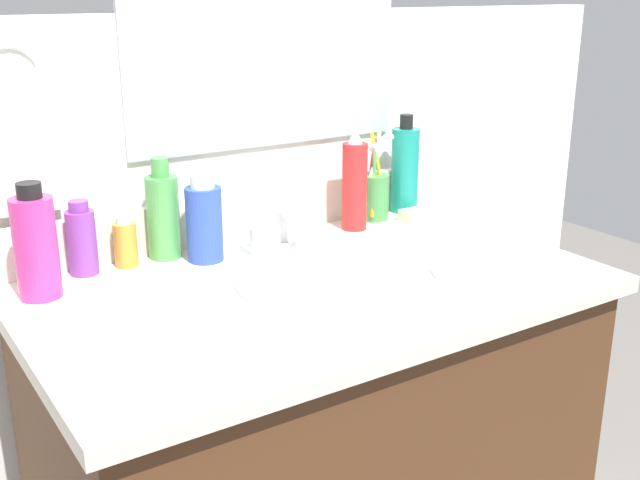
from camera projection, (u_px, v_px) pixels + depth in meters
name	position (u px, v px, depth m)	size (l,w,h in m)	color
countertop	(313.00, 288.00, 1.32)	(0.97, 0.59, 0.03)	beige
backsplash	(237.00, 216.00, 1.53)	(0.97, 0.02, 0.09)	beige
back_wall	(227.00, 327.00, 1.66)	(2.07, 0.04, 1.30)	silver
mirror_panel	(266.00, 1.00, 1.49)	(0.60, 0.01, 0.56)	#B2BCC6
towel_ring	(11.00, 74.00, 1.27)	(0.10, 0.10, 0.01)	silver
hand_towel	(23.00, 148.00, 1.29)	(0.11, 0.04, 0.22)	silver
sink_basin	(342.00, 295.00, 1.34)	(0.37, 0.37, 0.11)	white
faucet	(284.00, 234.00, 1.47)	(0.16, 0.10, 0.08)	silver
bottle_soap_pink	(36.00, 246.00, 1.22)	(0.07, 0.07, 0.19)	#D8338C
bottle_mouthwash_teal	(405.00, 169.00, 1.70)	(0.06, 0.06, 0.22)	teal
bottle_cream_purple	(82.00, 240.00, 1.33)	(0.05, 0.05, 0.13)	#7A3899
bottle_oil_amber	(125.00, 243.00, 1.37)	(0.04, 0.04, 0.09)	gold
bottle_spray_red	(355.00, 184.00, 1.57)	(0.05, 0.05, 0.21)	red
bottle_toner_green	(163.00, 215.00, 1.41)	(0.06, 0.06, 0.19)	#4C9E4C
bottle_shampoo_blue	(204.00, 222.00, 1.39)	(0.07, 0.07, 0.16)	#2D4CB2
cup_green	(374.00, 193.00, 1.65)	(0.08, 0.07, 0.19)	#3F8C47
soap_bar	(416.00, 215.00, 1.65)	(0.06, 0.04, 0.02)	white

